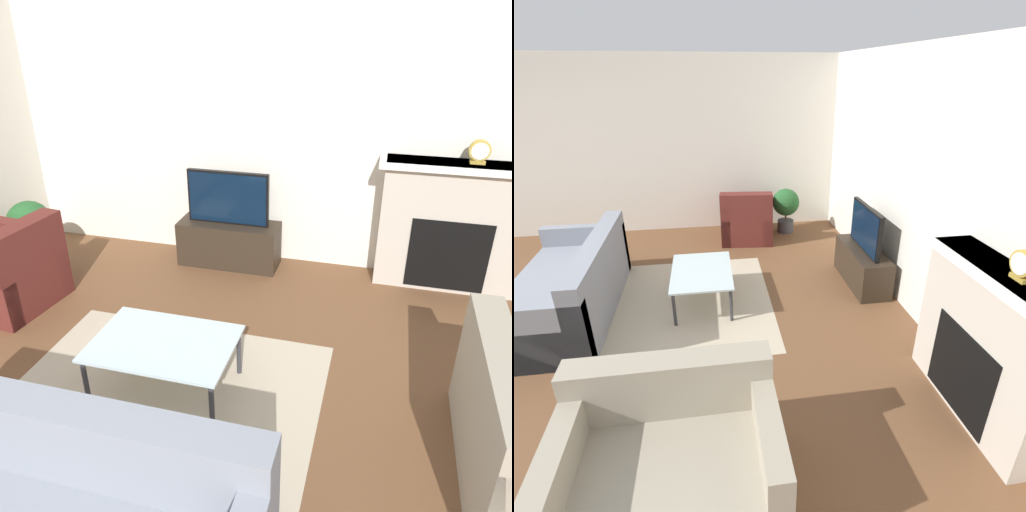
% 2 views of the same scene
% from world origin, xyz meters
% --- Properties ---
extents(wall_back, '(8.56, 0.06, 2.70)m').
position_xyz_m(wall_back, '(0.00, 4.52, 1.35)').
color(wall_back, silver).
rests_on(wall_back, ground_plane).
extents(wall_left, '(0.06, 7.49, 2.70)m').
position_xyz_m(wall_left, '(-2.81, 2.25, 1.35)').
color(wall_left, silver).
rests_on(wall_left, ground_plane).
extents(area_rug, '(2.17, 1.87, 0.00)m').
position_xyz_m(area_rug, '(-0.28, 2.09, 0.00)').
color(area_rug, '#B7A88E').
rests_on(area_rug, ground_plane).
extents(fireplace, '(1.41, 0.38, 1.22)m').
position_xyz_m(fireplace, '(1.68, 4.33, 0.64)').
color(fireplace, '#BCB2A3').
rests_on(fireplace, ground_plane).
extents(tv_stand, '(1.03, 0.38, 0.46)m').
position_xyz_m(tv_stand, '(-0.45, 4.22, 0.23)').
color(tv_stand, '#2D2319').
rests_on(tv_stand, ground_plane).
extents(tv, '(0.83, 0.06, 0.54)m').
position_xyz_m(tv, '(-0.45, 4.22, 0.73)').
color(tv, black).
rests_on(tv, tv_stand).
extents(couch_sectional, '(2.08, 1.00, 0.82)m').
position_xyz_m(couch_sectional, '(-0.30, 0.83, 0.28)').
color(couch_sectional, gray).
rests_on(couch_sectional, ground_plane).
extents(couch_loveseat, '(0.91, 1.29, 0.82)m').
position_xyz_m(couch_loveseat, '(2.05, 2.07, 0.29)').
color(couch_loveseat, '#9E937F').
rests_on(couch_loveseat, ground_plane).
extents(armchair_by_window, '(0.83, 0.85, 0.82)m').
position_xyz_m(armchair_by_window, '(-2.09, 2.95, 0.30)').
color(armchair_by_window, '#5B231E').
rests_on(armchair_by_window, ground_plane).
extents(coffee_table, '(0.97, 0.67, 0.40)m').
position_xyz_m(coffee_table, '(-0.28, 2.25, 0.37)').
color(coffee_table, '#333338').
rests_on(coffee_table, ground_plane).
extents(potted_plant, '(0.44, 0.44, 0.72)m').
position_xyz_m(potted_plant, '(-2.34, 3.62, 0.45)').
color(potted_plant, '#47474C').
rests_on(potted_plant, ground_plane).
extents(mantel_clock, '(0.18, 0.07, 0.21)m').
position_xyz_m(mantel_clock, '(1.80, 4.33, 1.33)').
color(mantel_clock, '#B79338').
rests_on(mantel_clock, fireplace).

